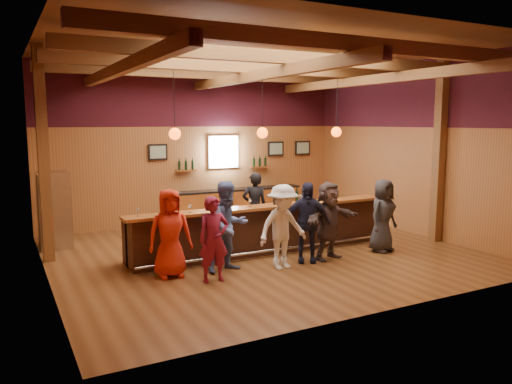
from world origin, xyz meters
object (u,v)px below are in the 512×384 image
at_px(customer_redvest, 214,239).
at_px(customer_denim, 228,226).
at_px(back_bar_cabinet, 239,204).
at_px(customer_brown, 329,221).
at_px(bar_counter, 260,229).
at_px(customer_navy, 306,222).
at_px(ice_bucket, 280,199).
at_px(customer_orange, 170,233).
at_px(bottle_a, 285,196).
at_px(bartender, 255,207).
at_px(customer_white, 283,227).
at_px(customer_dark, 383,216).
at_px(stainless_fridge, 54,210).

relative_size(customer_redvest, customer_denim, 0.89).
distance_m(back_bar_cabinet, customer_brown, 4.86).
xyz_separation_m(bar_counter, customer_denim, (-1.27, -1.07, 0.38)).
distance_m(customer_navy, ice_bucket, 1.02).
distance_m(customer_orange, customer_denim, 1.15).
distance_m(customer_orange, ice_bucket, 2.85).
bearing_deg(ice_bucket, bottle_a, 32.22).
bearing_deg(back_bar_cabinet, bartender, -107.40).
bearing_deg(customer_redvest, bar_counter, 44.52).
relative_size(customer_white, customer_dark, 1.03).
bearing_deg(bar_counter, ice_bucket, -39.64).
distance_m(back_bar_cabinet, ice_bucket, 4.02).
relative_size(stainless_fridge, customer_navy, 1.06).
xyz_separation_m(customer_orange, bartender, (2.77, 1.85, 0.01)).
distance_m(back_bar_cabinet, customer_denim, 5.26).
distance_m(stainless_fridge, ice_bucket, 5.26).
bearing_deg(customer_dark, customer_redvest, 167.65).
bearing_deg(customer_dark, customer_navy, 162.68).
relative_size(back_bar_cabinet, bartender, 2.34).
height_order(customer_denim, customer_dark, customer_denim).
xyz_separation_m(customer_dark, bartender, (-2.11, 2.27, 0.02)).
bearing_deg(stainless_fridge, customer_denim, -50.98).
distance_m(bar_counter, customer_orange, 2.58).
relative_size(bar_counter, bartender, 3.68).
height_order(customer_redvest, customer_denim, customer_denim).
distance_m(back_bar_cabinet, bottle_a, 3.87).
distance_m(bar_counter, customer_brown, 1.65).
bearing_deg(back_bar_cabinet, customer_orange, -128.77).
distance_m(customer_denim, bartender, 2.60).
relative_size(bar_counter, customer_denim, 3.50).
relative_size(customer_redvest, customer_brown, 0.95).
xyz_separation_m(customer_navy, customer_dark, (2.02, -0.07, -0.02)).
bearing_deg(customer_denim, customer_navy, -14.55).
relative_size(customer_navy, bartender, 1.00).
distance_m(ice_bucket, bottle_a, 0.24).
bearing_deg(customer_orange, ice_bucket, 17.15).
height_order(customer_navy, customer_brown, customer_navy).
relative_size(bar_counter, ice_bucket, 29.03).
height_order(customer_brown, customer_dark, customer_brown).
bearing_deg(customer_orange, bar_counter, 25.39).
bearing_deg(customer_orange, customer_redvest, -40.77).
relative_size(customer_orange, customer_redvest, 1.06).
height_order(back_bar_cabinet, bottle_a, bottle_a).
bearing_deg(bottle_a, customer_white, -122.42).
bearing_deg(customer_orange, customer_denim, -3.67).
bearing_deg(customer_dark, customer_brown, 162.93).
bearing_deg(stainless_fridge, back_bar_cabinet, 11.93).
height_order(customer_navy, ice_bucket, customer_navy).
xyz_separation_m(customer_dark, ice_bucket, (-2.11, 1.02, 0.39)).
xyz_separation_m(bar_counter, bottle_a, (0.56, -0.17, 0.74)).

